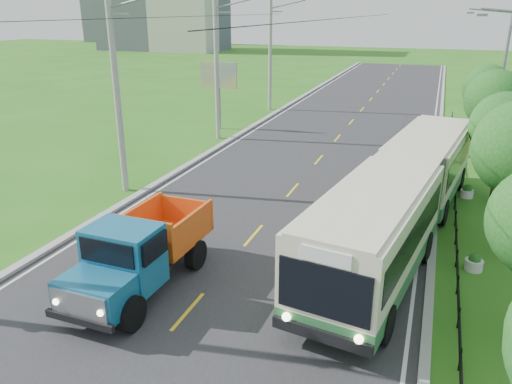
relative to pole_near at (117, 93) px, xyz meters
The scene contains 21 objects.
ground 13.24m from the pole_near, 47.45° to the right, with size 240.00×240.00×0.00m, color #296417.
road 14.67m from the pole_near, 53.09° to the left, with size 14.00×120.00×0.02m, color #28282B.
curb_left 12.14m from the pole_near, 84.48° to the left, with size 0.40×120.00×0.15m, color #9E9E99.
curb_right 19.60m from the pole_near, 35.52° to the left, with size 0.30×120.00×0.10m, color #9E9E99.
edge_line_left 12.22m from the pole_near, 81.66° to the left, with size 0.12×120.00×0.00m, color silver.
edge_line_right 19.21m from the pole_near, 36.41° to the left, with size 0.12×120.00×0.00m, color silver.
centre_dash 13.23m from the pole_near, 47.45° to the right, with size 0.12×2.20×0.00m, color yellow.
railing_right 17.68m from the pole_near, 17.09° to the left, with size 0.04×40.00×0.60m, color black.
pole_near is the anchor object (origin of this frame).
pole_mid 12.00m from the pole_near, 90.00° to the left, with size 3.51×0.32×10.00m.
pole_far 24.00m from the pole_near, 90.00° to the left, with size 3.51×0.32×10.00m.
tree_fourth 18.89m from the pole_near, 15.84° to the left, with size 3.24×3.31×5.40m.
tree_fifth 21.31m from the pole_near, 31.59° to the left, with size 3.48×3.52×5.80m.
tree_back 24.98m from the pole_near, 43.41° to the left, with size 3.30×3.36×5.50m.
streetlight_far 26.80m from the pole_near, 45.14° to the left, with size 3.02×0.20×9.07m.
planter_near 17.79m from the pole_near, 10.09° to the right, with size 0.64×0.64×0.67m.
planter_mid 18.23m from the pole_near, 16.52° to the left, with size 0.64×0.64×0.67m.
planter_far 21.83m from the pole_near, 37.63° to the left, with size 0.64×0.64×0.67m.
billboard_left 15.10m from the pole_near, 94.72° to the left, with size 3.00×0.20×5.20m.
bus 14.44m from the pole_near, ahead, with size 5.53×17.95×3.42m.
dump_truck 10.87m from the pole_near, 53.21° to the right, with size 2.60×6.31×2.62m.
Camera 1 is at (6.63, -11.95, 9.00)m, focal length 35.00 mm.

